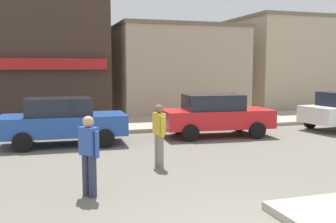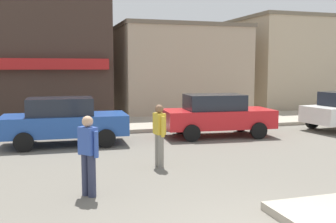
{
  "view_description": "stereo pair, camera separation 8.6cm",
  "coord_description": "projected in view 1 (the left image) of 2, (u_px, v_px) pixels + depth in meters",
  "views": [
    {
      "loc": [
        -3.01,
        -4.39,
        2.55
      ],
      "look_at": [
        -0.2,
        4.5,
        1.5
      ],
      "focal_mm": 42.0,
      "sensor_mm": 36.0,
      "label": 1
    },
    {
      "loc": [
        -2.93,
        -4.41,
        2.55
      ],
      "look_at": [
        -0.2,
        4.5,
        1.5
      ],
      "focal_mm": 42.0,
      "sensor_mm": 36.0,
      "label": 2
    }
  ],
  "objects": [
    {
      "name": "kerb_far",
      "position": [
        118.0,
        125.0,
        17.02
      ],
      "size": [
        80.0,
        4.0,
        0.15
      ],
      "primitive_type": "cube",
      "color": "#A89E8C",
      "rests_on": "ground"
    },
    {
      "name": "parked_car_nearest",
      "position": [
        63.0,
        121.0,
        12.9
      ],
      "size": [
        4.06,
        2.0,
        1.56
      ],
      "color": "#234C9E",
      "rests_on": "ground"
    },
    {
      "name": "parked_car_second",
      "position": [
        216.0,
        115.0,
        14.54
      ],
      "size": [
        4.13,
        2.14,
        1.56
      ],
      "color": "red",
      "rests_on": "ground"
    },
    {
      "name": "pedestrian_crossing_near",
      "position": [
        159.0,
        133.0,
        10.05
      ],
      "size": [
        0.26,
        0.56,
        1.61
      ],
      "color": "gray",
      "rests_on": "ground"
    },
    {
      "name": "pedestrian_crossing_far",
      "position": [
        89.0,
        153.0,
        7.72
      ],
      "size": [
        0.4,
        0.5,
        1.61
      ],
      "color": "#2D334C",
      "rests_on": "ground"
    },
    {
      "name": "building_corner_shop",
      "position": [
        1.0,
        40.0,
        20.89
      ],
      "size": [
        10.73,
        8.85,
        8.04
      ],
      "color": "#3D2D26",
      "rests_on": "ground"
    },
    {
      "name": "building_storefront_left_near",
      "position": [
        173.0,
        70.0,
        22.73
      ],
      "size": [
        6.93,
        6.44,
        4.84
      ],
      "color": "tan",
      "rests_on": "ground"
    },
    {
      "name": "building_storefront_left_mid",
      "position": [
        296.0,
        63.0,
        25.81
      ],
      "size": [
        8.55,
        6.34,
        5.64
      ],
      "color": "tan",
      "rests_on": "ground"
    }
  ]
}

